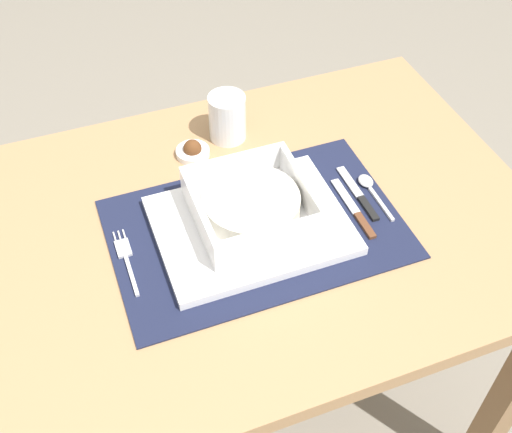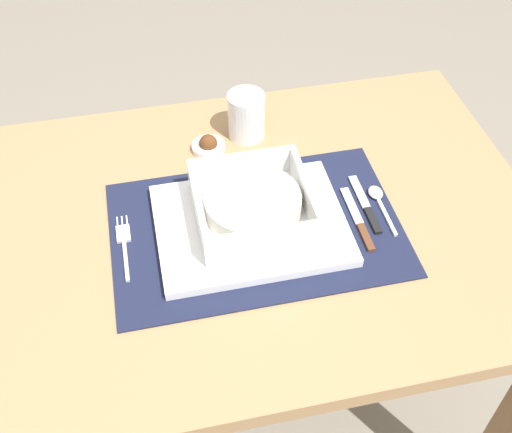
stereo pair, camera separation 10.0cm
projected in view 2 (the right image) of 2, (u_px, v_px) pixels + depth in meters
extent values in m
plane|color=gray|center=(246.00, 416.00, 1.55)|extent=(6.00, 6.00, 0.00)
cube|color=#A37A51|center=(241.00, 227.00, 1.05)|extent=(0.99, 0.68, 0.03)
cube|color=olive|center=(509.00, 429.00, 1.17)|extent=(0.05, 0.05, 0.67)
cube|color=olive|center=(26.00, 271.00, 1.43)|extent=(0.05, 0.05, 0.67)
cube|color=olive|center=(397.00, 210.00, 1.56)|extent=(0.05, 0.05, 0.67)
cube|color=#191E38|center=(256.00, 229.00, 1.02)|extent=(0.47, 0.31, 0.00)
cube|color=white|center=(251.00, 225.00, 1.02)|extent=(0.30, 0.23, 0.02)
cube|color=white|center=(253.00, 213.00, 1.01)|extent=(0.18, 0.18, 0.01)
cube|color=white|center=(199.00, 209.00, 0.98)|extent=(0.01, 0.18, 0.05)
cube|color=white|center=(306.00, 192.00, 1.01)|extent=(0.01, 0.18, 0.05)
cube|color=white|center=(265.00, 241.00, 0.94)|extent=(0.16, 0.01, 0.05)
cube|color=white|center=(242.00, 165.00, 1.05)|extent=(0.16, 0.01, 0.05)
cylinder|color=silver|center=(253.00, 204.00, 1.00)|extent=(0.15, 0.15, 0.03)
cube|color=silver|center=(126.00, 261.00, 0.97)|extent=(0.01, 0.08, 0.00)
cube|color=silver|center=(123.00, 234.00, 1.01)|extent=(0.02, 0.04, 0.00)
cylinder|color=silver|center=(117.00, 222.00, 1.03)|extent=(0.00, 0.02, 0.00)
cylinder|color=silver|center=(122.00, 221.00, 1.03)|extent=(0.00, 0.02, 0.00)
cylinder|color=silver|center=(127.00, 221.00, 1.03)|extent=(0.00, 0.02, 0.00)
cube|color=silver|center=(387.00, 217.00, 1.03)|extent=(0.01, 0.08, 0.00)
ellipsoid|color=silver|center=(376.00, 193.00, 1.07)|extent=(0.02, 0.03, 0.01)
cube|color=black|center=(373.00, 220.00, 1.03)|extent=(0.01, 0.06, 0.01)
cube|color=silver|center=(359.00, 192.00, 1.07)|extent=(0.01, 0.08, 0.00)
cube|color=#59331E|center=(366.00, 237.00, 1.00)|extent=(0.01, 0.06, 0.01)
cube|color=silver|center=(352.00, 206.00, 1.05)|extent=(0.01, 0.09, 0.00)
cylinder|color=white|center=(246.00, 116.00, 1.16)|extent=(0.07, 0.07, 0.09)
cylinder|color=#C64C1E|center=(246.00, 126.00, 1.17)|extent=(0.06, 0.06, 0.04)
cylinder|color=white|center=(209.00, 147.00, 1.15)|extent=(0.06, 0.06, 0.01)
sphere|color=#593319|center=(208.00, 143.00, 1.15)|extent=(0.03, 0.03, 0.03)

